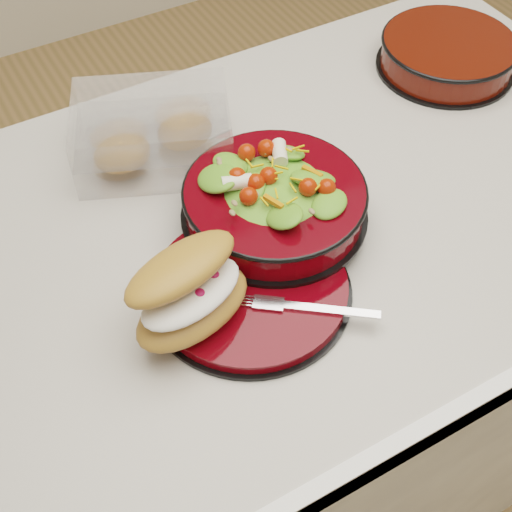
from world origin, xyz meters
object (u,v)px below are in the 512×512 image
dinner_plate (251,288)px  salad_bowl (275,196)px  extra_bowl (448,53)px  fork (312,308)px  island_counter (276,377)px  croissant (189,291)px  pastry_box (153,134)px

dinner_plate → salad_bowl: salad_bowl is taller
extra_bowl → fork: bearing=-145.4°
island_counter → croissant: size_ratio=7.19×
croissant → dinner_plate: bearing=-10.0°
pastry_box → extra_bowl: pastry_box is taller
island_counter → pastry_box: (-0.11, 0.19, 0.49)m
salad_bowl → extra_bowl: 0.47m
salad_bowl → croissant: salad_bowl is taller
dinner_plate → salad_bowl: bearing=45.6°
fork → pastry_box: bearing=43.8°
salad_bowl → pastry_box: salad_bowl is taller
island_counter → salad_bowl: salad_bowl is taller
salad_bowl → croissant: bearing=-151.3°
island_counter → dinner_plate: bearing=-136.3°
island_counter → extra_bowl: extra_bowl is taller
croissant → pastry_box: size_ratio=0.65×
fork → pastry_box: size_ratio=0.50×
island_counter → salad_bowl: bearing=-144.1°
island_counter → pastry_box: 0.54m
dinner_plate → island_counter: bearing=43.7°
island_counter → pastry_box: size_ratio=4.65×
dinner_plate → pastry_box: size_ratio=0.97×
dinner_plate → fork: size_ratio=1.95×
fork → island_counter: bearing=17.0°
croissant → pastry_box: croissant is taller
pastry_box → dinner_plate: bearing=-67.3°
fork → pastry_box: pastry_box is taller
croissant → fork: (0.13, -0.06, -0.04)m
island_counter → fork: bearing=-110.1°
croissant → salad_bowl: bearing=14.2°
dinner_plate → fork: bearing=-57.9°
dinner_plate → croissant: 0.10m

